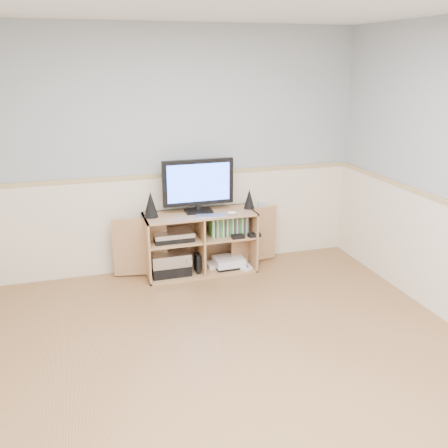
{
  "coord_description": "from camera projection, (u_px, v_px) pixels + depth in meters",
  "views": [
    {
      "loc": [
        -0.97,
        -2.77,
        2.16
      ],
      "look_at": [
        0.24,
        1.2,
        0.79
      ],
      "focal_mm": 40.0,
      "sensor_mm": 36.0,
      "label": 1
    }
  ],
  "objects": [
    {
      "name": "room",
      "position": [
        229.0,
        215.0,
        3.17
      ],
      "size": [
        4.04,
        4.54,
        2.54
      ],
      "color": "#B67B50",
      "rests_on": "ground"
    },
    {
      "name": "speaker_left",
      "position": [
        151.0,
        204.0,
        4.97
      ],
      "size": [
        0.14,
        0.14,
        0.26
      ],
      "primitive_type": "cone",
      "color": "black",
      "rests_on": "media_cabinet"
    },
    {
      "name": "monitor",
      "position": [
        198.0,
        184.0,
        5.08
      ],
      "size": [
        0.74,
        0.18,
        0.55
      ],
      "color": "black",
      "rests_on": "media_cabinet"
    },
    {
      "name": "keyboard",
      "position": [
        211.0,
        216.0,
        5.03
      ],
      "size": [
        0.31,
        0.18,
        0.01
      ],
      "primitive_type": "cube",
      "rotation": [
        0.0,
        0.0,
        -0.2
      ],
      "color": "silver",
      "rests_on": "media_cabinet"
    },
    {
      "name": "media_cabinet",
      "position": [
        199.0,
        241.0,
        5.28
      ],
      "size": [
        1.79,
        0.43,
        0.65
      ],
      "color": "tan",
      "rests_on": "floor"
    },
    {
      "name": "wall_outlet",
      "position": [
        263.0,
        206.0,
        5.57
      ],
      "size": [
        0.12,
        0.03,
        0.12
      ],
      "primitive_type": "cube",
      "color": "white",
      "rests_on": "wall_back"
    },
    {
      "name": "game_cases",
      "position": [
        229.0,
        226.0,
        5.25
      ],
      "size": [
        0.41,
        0.13,
        0.19
      ],
      "primitive_type": "cube",
      "color": "#3F8C3F",
      "rests_on": "media_cabinet"
    },
    {
      "name": "game_consoles",
      "position": [
        227.0,
        262.0,
        5.39
      ],
      "size": [
        0.45,
        0.3,
        0.11
      ],
      "color": "white",
      "rests_on": "media_cabinet"
    },
    {
      "name": "speaker_right",
      "position": [
        249.0,
        199.0,
        5.27
      ],
      "size": [
        0.11,
        0.11,
        0.21
      ],
      "primitive_type": "cone",
      "color": "black",
      "rests_on": "media_cabinet"
    },
    {
      "name": "av_components",
      "position": [
        172.0,
        255.0,
        5.18
      ],
      "size": [
        0.5,
        0.3,
        0.47
      ],
      "color": "black",
      "rests_on": "media_cabinet"
    },
    {
      "name": "mouse",
      "position": [
        232.0,
        213.0,
        5.09
      ],
      "size": [
        0.11,
        0.08,
        0.04
      ],
      "primitive_type": "ellipsoid",
      "rotation": [
        0.0,
        0.0,
        -0.2
      ],
      "color": "white",
      "rests_on": "media_cabinet"
    }
  ]
}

